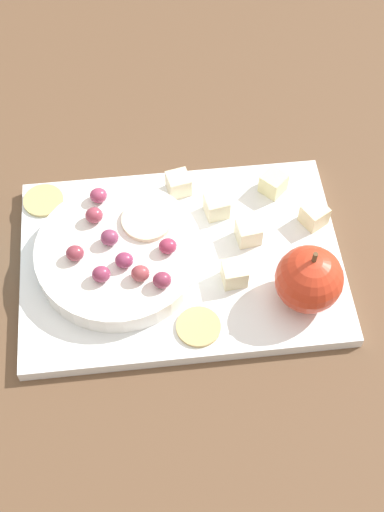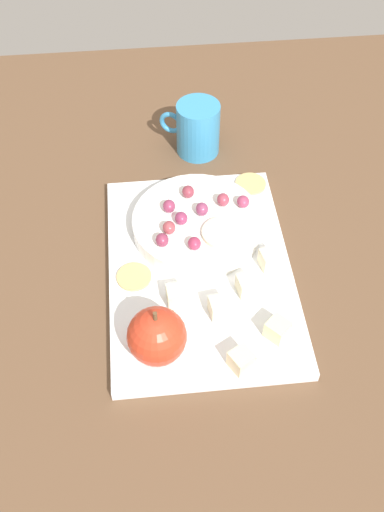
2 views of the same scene
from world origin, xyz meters
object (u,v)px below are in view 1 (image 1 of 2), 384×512
(cheese_cube_5, at_px, (178,184))
(grape_2, at_px, (98,195))
(cheese_cube_0, at_px, (273,183))
(grape_6, at_px, (168,246))
(grape_5, at_px, (101,274))
(cheese_cube_2, at_px, (218,206))
(cracker_0, at_px, (198,327))
(serving_dish, at_px, (119,254))
(grape_3, at_px, (94,215))
(grape_4, at_px, (124,260))
(grape_1, at_px, (162,280))
(cheese_cube_4, at_px, (234,274))
(cheese_cube_3, at_px, (314,215))
(grape_7, at_px, (140,273))
(apple_slice_0, at_px, (147,220))
(cracker_1, at_px, (43,201))
(cheese_cube_1, at_px, (248,229))
(grape_0, at_px, (75,253))
(grape_8, at_px, (110,238))
(platter, at_px, (181,261))
(apple_whole, at_px, (309,279))

(cheese_cube_5, relative_size, grape_2, 1.30)
(cheese_cube_0, xyz_separation_m, grape_6, (0.13, 0.09, 0.02))
(grape_2, height_order, grape_5, grape_5)
(cheese_cube_5, bearing_deg, grape_6, 78.17)
(cheese_cube_2, bearing_deg, cracker_0, 74.83)
(serving_dish, distance_m, grape_3, 0.05)
(grape_4, bearing_deg, grape_1, 142.34)
(cheese_cube_4, bearing_deg, grape_4, -8.00)
(cheese_cube_2, xyz_separation_m, cheese_cube_3, (-0.11, 0.03, 0.00))
(cheese_cube_4, xyz_separation_m, grape_1, (0.08, 0.01, 0.02))
(grape_6, relative_size, grape_7, 1.00)
(grape_5, distance_m, apple_slice_0, 0.09)
(cracker_0, height_order, cracker_1, same)
(serving_dish, xyz_separation_m, grape_6, (-0.05, 0.01, 0.02))
(cheese_cube_1, xyz_separation_m, grape_2, (0.17, -0.05, 0.02))
(cheese_cube_0, xyz_separation_m, grape_7, (0.17, 0.12, 0.02))
(grape_5, distance_m, grape_7, 0.04)
(grape_0, relative_size, grape_8, 1.00)
(serving_dish, height_order, apple_slice_0, apple_slice_0)
(serving_dish, height_order, grape_2, grape_2)
(cheese_cube_2, distance_m, grape_6, 0.09)
(platter, bearing_deg, grape_2, -39.60)
(grape_2, height_order, grape_7, grape_7)
(grape_4, relative_size, grape_5, 1.00)
(cheese_cube_3, distance_m, cracker_0, 0.19)
(grape_1, xyz_separation_m, grape_8, (0.05, -0.06, 0.00))
(cracker_1, distance_m, grape_8, 0.12)
(cheese_cube_1, height_order, grape_0, grape_0)
(cheese_cube_3, relative_size, grape_5, 1.30)
(cheese_cube_2, distance_m, grape_4, 0.14)
(cheese_cube_3, bearing_deg, grape_0, 7.74)
(cheese_cube_4, xyz_separation_m, cheese_cube_5, (0.05, -0.13, 0.00))
(cheese_cube_4, xyz_separation_m, grape_4, (0.12, -0.02, 0.02))
(cheese_cube_5, height_order, grape_0, grape_0)
(serving_dish, height_order, grape_7, grape_7)
(grape_0, relative_size, apple_slice_0, 0.34)
(cracker_1, height_order, grape_4, grape_4)
(cheese_cube_3, height_order, grape_6, grape_6)
(grape_5, relative_size, grape_7, 1.00)
(cheese_cube_1, height_order, grape_6, grape_6)
(platter, xyz_separation_m, cheese_cube_1, (-0.08, -0.02, 0.02))
(cracker_0, distance_m, grape_7, 0.08)
(serving_dish, height_order, cracker_0, serving_dish)
(serving_dish, height_order, apple_whole, apple_whole)
(cracker_1, bearing_deg, cheese_cube_0, 177.38)
(cracker_0, relative_size, grape_0, 2.40)
(cheese_cube_0, height_order, grape_3, grape_3)
(grape_2, relative_size, grape_4, 1.00)
(cheese_cube_5, distance_m, grape_5, 0.16)
(cheese_cube_4, bearing_deg, grape_6, -23.37)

